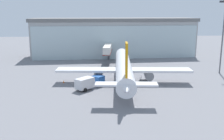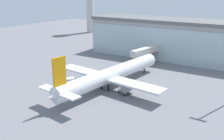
# 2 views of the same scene
# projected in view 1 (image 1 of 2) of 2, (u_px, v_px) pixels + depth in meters

# --- Properties ---
(ground) EXTENTS (240.00, 240.00, 0.00)m
(ground) POSITION_uv_depth(u_px,v_px,m) (126.00, 86.00, 59.12)
(ground) COLOR slate
(terminal_building) EXTENTS (60.98, 17.84, 14.05)m
(terminal_building) POSITION_uv_depth(u_px,v_px,m) (114.00, 37.00, 98.30)
(terminal_building) COLOR #9F9F9F
(terminal_building) RESTS_ON ground
(jet_bridge) EXTENTS (3.69, 13.44, 5.78)m
(jet_bridge) POSITION_uv_depth(u_px,v_px,m) (108.00, 49.00, 85.23)
(jet_bridge) COLOR beige
(jet_bridge) RESTS_ON ground
(apron_light_mast) EXTENTS (3.20, 0.40, 19.20)m
(apron_light_mast) POSITION_uv_depth(u_px,v_px,m) (223.00, 31.00, 69.04)
(apron_light_mast) COLOR #59595E
(apron_light_mast) RESTS_ON ground
(airplane) EXTENTS (31.69, 40.33, 11.31)m
(airplane) POSITION_uv_depth(u_px,v_px,m) (124.00, 68.00, 62.41)
(airplane) COLOR silver
(airplane) RESTS_ON ground
(catering_truck) EXTENTS (6.61, 6.82, 2.65)m
(catering_truck) POSITION_uv_depth(u_px,v_px,m) (89.00, 82.00, 56.88)
(catering_truck) COLOR #2659A5
(catering_truck) RESTS_ON ground
(baggage_cart) EXTENTS (3.19, 2.51, 1.50)m
(baggage_cart) POSITION_uv_depth(u_px,v_px,m) (145.00, 81.00, 61.81)
(baggage_cart) COLOR slate
(baggage_cart) RESTS_ON ground
(safety_cone_nose) EXTENTS (0.36, 0.36, 0.55)m
(safety_cone_nose) POSITION_uv_depth(u_px,v_px,m) (121.00, 87.00, 57.15)
(safety_cone_nose) COLOR orange
(safety_cone_nose) RESTS_ON ground
(safety_cone_wingtip) EXTENTS (0.36, 0.36, 0.55)m
(safety_cone_wingtip) POSITION_uv_depth(u_px,v_px,m) (64.00, 82.00, 61.86)
(safety_cone_wingtip) COLOR orange
(safety_cone_wingtip) RESTS_ON ground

